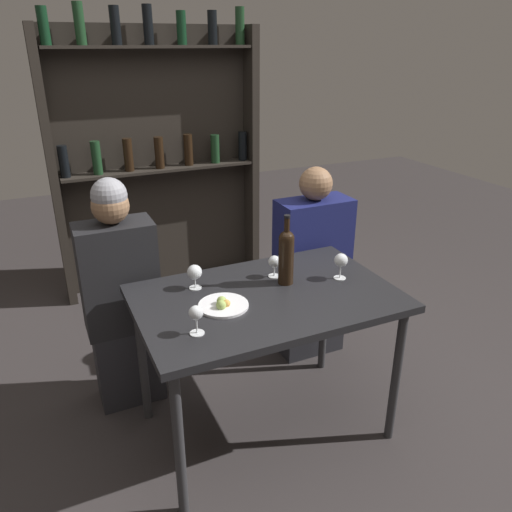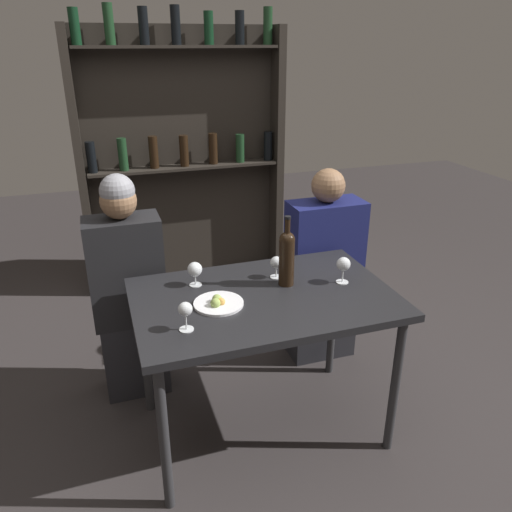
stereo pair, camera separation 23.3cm
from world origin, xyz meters
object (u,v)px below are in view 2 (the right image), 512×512
(wine_glass_0, at_px, (276,263))
(food_plate_0, at_px, (218,303))
(wine_glass_3, at_px, (195,270))
(wine_glass_2, at_px, (185,311))
(seated_person_left, at_px, (129,295))
(wine_glass_1, at_px, (343,265))
(seated_person_right, at_px, (323,273))
(wine_bottle, at_px, (287,256))

(wine_glass_0, xyz_separation_m, food_plate_0, (-0.34, -0.18, -0.06))
(wine_glass_3, height_order, food_plate_0, wine_glass_3)
(wine_glass_2, height_order, seated_person_left, seated_person_left)
(wine_glass_1, height_order, seated_person_right, seated_person_right)
(wine_glass_2, height_order, food_plate_0, wine_glass_2)
(seated_person_left, bearing_deg, wine_glass_0, -28.29)
(wine_glass_1, bearing_deg, wine_glass_0, 151.65)
(wine_glass_0, height_order, food_plate_0, wine_glass_0)
(wine_glass_0, distance_m, seated_person_right, 0.65)
(wine_glass_2, bearing_deg, wine_bottle, 25.80)
(food_plate_0, bearing_deg, wine_glass_2, -137.41)
(wine_glass_0, xyz_separation_m, wine_glass_1, (0.28, -0.15, 0.02))
(food_plate_0, xyz_separation_m, seated_person_right, (0.79, 0.56, -0.22))
(wine_glass_2, xyz_separation_m, seated_person_left, (-0.18, 0.72, -0.26))
(wine_glass_0, relative_size, wine_glass_1, 0.85)
(wine_glass_1, bearing_deg, wine_bottle, 165.63)
(wine_glass_1, bearing_deg, seated_person_left, 151.69)
(seated_person_right, bearing_deg, wine_glass_1, -107.02)
(food_plate_0, xyz_separation_m, seated_person_left, (-0.35, 0.56, -0.18))
(wine_glass_1, xyz_separation_m, seated_person_left, (-0.98, 0.53, -0.26))
(wine_glass_0, bearing_deg, wine_glass_1, -28.35)
(wine_glass_1, xyz_separation_m, wine_glass_3, (-0.68, 0.19, -0.01))
(wine_glass_2, height_order, seated_person_right, seated_person_right)
(wine_glass_0, distance_m, wine_glass_3, 0.40)
(wine_bottle, relative_size, seated_person_right, 0.29)
(wine_bottle, distance_m, seated_person_left, 0.91)
(wine_bottle, xyz_separation_m, seated_person_left, (-0.71, 0.46, -0.32))
(wine_glass_1, bearing_deg, food_plate_0, -177.17)
(wine_glass_3, relative_size, seated_person_right, 0.10)
(seated_person_left, xyz_separation_m, seated_person_right, (1.14, 0.00, -0.04))
(wine_glass_2, distance_m, food_plate_0, 0.25)
(wine_glass_0, height_order, seated_person_left, seated_person_left)
(wine_glass_1, height_order, wine_glass_2, wine_glass_1)
(wine_glass_3, bearing_deg, food_plate_0, -76.40)
(food_plate_0, height_order, seated_person_left, seated_person_left)
(seated_person_right, bearing_deg, wine_glass_3, -158.36)
(wine_glass_2, relative_size, seated_person_right, 0.10)
(wine_glass_3, xyz_separation_m, food_plate_0, (0.05, -0.22, -0.07))
(wine_bottle, height_order, wine_glass_1, wine_bottle)
(wine_glass_1, distance_m, wine_glass_3, 0.71)
(wine_bottle, distance_m, seated_person_right, 0.72)
(wine_glass_2, xyz_separation_m, food_plate_0, (0.17, 0.16, -0.08))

